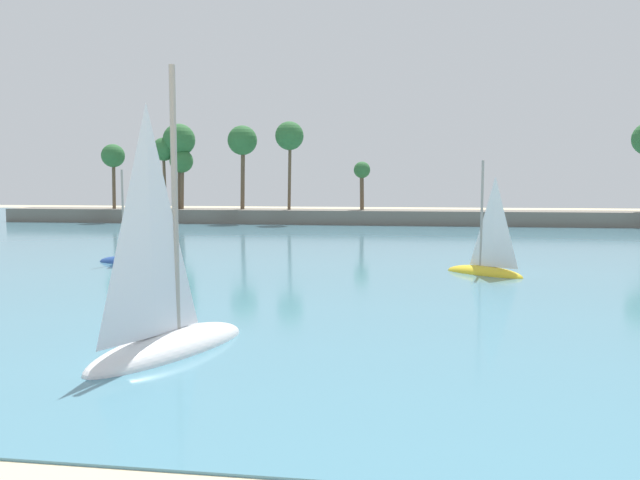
# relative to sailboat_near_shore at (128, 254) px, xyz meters

# --- Properties ---
(sea) EXTENTS (220.00, 107.58, 0.06)m
(sea) POSITION_rel_sailboat_near_shore_xyz_m (13.38, 26.54, -0.61)
(sea) COLOR teal
(sea) RESTS_ON ground
(palm_headland) EXTENTS (96.01, 6.50, 12.80)m
(palm_headland) POSITION_rel_sailboat_near_shore_xyz_m (14.37, 40.28, 2.95)
(palm_headland) COLOR slate
(palm_headland) RESTS_ON ground
(sailboat_near_shore) EXTENTS (4.65, 2.55, 6.45)m
(sailboat_near_shore) POSITION_rel_sailboat_near_shore_xyz_m (0.00, 0.00, 0.00)
(sailboat_near_shore) COLOR #234793
(sailboat_near_shore) RESTS_ON sea
(sailboat_mid_bay) EXTENTS (4.21, 6.73, 9.38)m
(sailboat_mid_bay) POSITION_rel_sailboat_near_shore_xyz_m (10.61, -19.74, 0.26)
(sailboat_mid_bay) COLOR white
(sailboat_mid_bay) RESTS_ON sea
(sailboat_far_left) EXTENTS (4.65, 4.03, 6.90)m
(sailboat_far_left) POSITION_rel_sailboat_near_shore_xyz_m (22.24, -1.65, 0.04)
(sailboat_far_left) COLOR yellow
(sailboat_far_left) RESTS_ON sea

